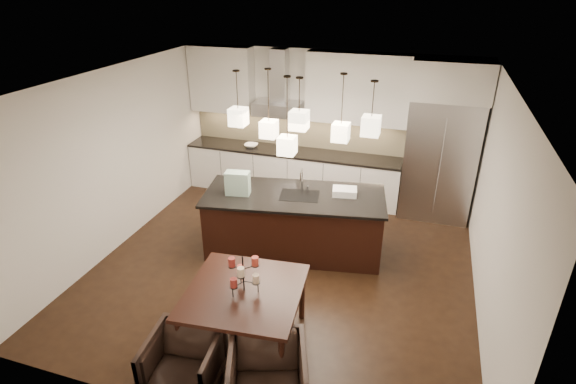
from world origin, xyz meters
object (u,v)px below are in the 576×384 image
(island_body, at_px, (294,224))
(armchair_right, at_px, (268,378))
(refrigerator, at_px, (439,160))
(armchair_left, at_px, (184,364))
(dining_table, at_px, (246,317))

(island_body, distance_m, armchair_right, 2.92)
(refrigerator, distance_m, armchair_left, 5.46)
(armchair_left, height_order, armchair_right, armchair_right)
(refrigerator, height_order, island_body, refrigerator)
(refrigerator, distance_m, dining_table, 4.57)
(dining_table, distance_m, armchair_left, 0.89)
(dining_table, bearing_deg, armchair_left, -119.20)
(island_body, bearing_deg, armchair_right, -88.22)
(refrigerator, bearing_deg, armchair_left, -116.33)
(refrigerator, relative_size, armchair_left, 2.87)
(island_body, xyz_separation_m, dining_table, (0.05, -2.13, -0.08))
(armchair_left, distance_m, armchair_right, 0.91)
(island_body, height_order, armchair_right, island_body)
(armchair_left, bearing_deg, dining_table, 59.66)
(refrigerator, xyz_separation_m, island_body, (-2.09, -1.91, -0.61))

